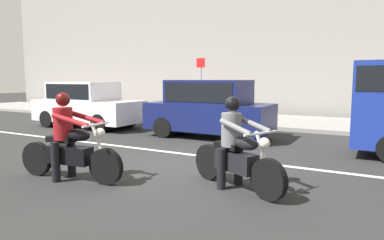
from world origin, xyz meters
TOP-DOWN VIEW (x-y plane):
  - ground_plane at (0.00, 0.00)m, footprint 80.00×80.00m
  - sidewalk_slab at (0.00, 8.00)m, footprint 40.00×4.40m
  - building_facade at (0.00, 11.40)m, footprint 40.00×1.40m
  - lane_marking_stripe at (0.56, 0.90)m, footprint 18.00×0.14m
  - motorcycle_with_rider_gray at (1.84, -1.01)m, footprint 1.92×1.02m
  - motorcycle_with_rider_crimson at (-1.01, -1.98)m, footprint 2.22×0.72m
  - parked_hatchback_navy at (-0.83, 3.43)m, footprint 3.91×1.76m
  - parked_sedan_white at (-5.95, 3.26)m, footprint 4.30×1.82m
  - street_sign_post at (-3.72, 8.43)m, footprint 0.44×0.08m

SIDE VIEW (x-z plane):
  - ground_plane at x=0.00m, z-range 0.00..0.00m
  - lane_marking_stripe at x=0.56m, z-range 0.00..0.01m
  - sidewalk_slab at x=0.00m, z-range 0.00..0.14m
  - motorcycle_with_rider_gray at x=1.84m, z-range -0.14..1.40m
  - motorcycle_with_rider_crimson at x=-1.01m, z-range -0.15..1.44m
  - parked_sedan_white at x=-5.95m, z-range 0.02..1.74m
  - parked_hatchback_navy at x=-0.83m, z-range 0.03..1.83m
  - street_sign_post at x=-3.72m, z-range 0.42..3.13m
  - building_facade at x=0.00m, z-range 0.00..9.92m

